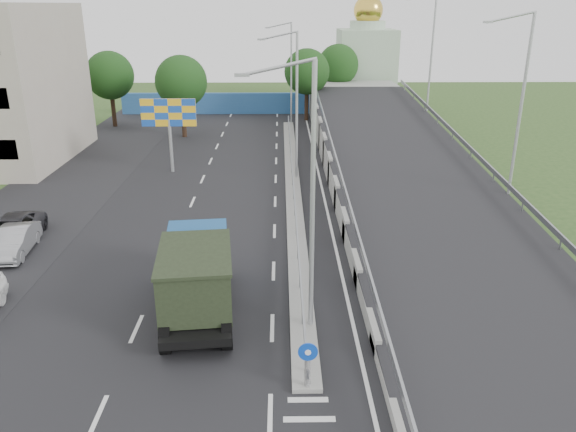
{
  "coord_description": "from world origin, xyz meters",
  "views": [
    {
      "loc": [
        -0.84,
        -12.99,
        11.88
      ],
      "look_at": [
        -0.49,
        12.63,
        2.2
      ],
      "focal_mm": 35.0,
      "sensor_mm": 36.0,
      "label": 1
    }
  ],
  "objects_px": {
    "lamp_post_far": "(289,68)",
    "parked_car_b": "(15,241)",
    "dump_truck": "(197,274)",
    "sign_bollard": "(308,365)",
    "billboard": "(169,117)",
    "lamp_post_mid": "(294,98)",
    "church": "(366,60)",
    "lamp_post_near": "(307,187)",
    "parked_car_c": "(12,231)"
  },
  "relations": [
    {
      "from": "lamp_post_mid",
      "to": "church",
      "type": "xyz_separation_m",
      "value": [
        9.89,
        34.0,
        -0.5
      ]
    },
    {
      "from": "parked_car_c",
      "to": "billboard",
      "type": "bearing_deg",
      "value": 63.37
    },
    {
      "from": "sign_bollard",
      "to": "billboard",
      "type": "xyz_separation_m",
      "value": [
        -9.0,
        25.83,
        3.15
      ]
    },
    {
      "from": "lamp_post_near",
      "to": "lamp_post_far",
      "type": "xyz_separation_m",
      "value": [
        0.0,
        40.0,
        0.0
      ]
    },
    {
      "from": "sign_bollard",
      "to": "billboard",
      "type": "height_order",
      "value": "billboard"
    },
    {
      "from": "billboard",
      "to": "dump_truck",
      "type": "xyz_separation_m",
      "value": [
        4.77,
        -20.67,
        -2.46
      ]
    },
    {
      "from": "lamp_post_mid",
      "to": "parked_car_b",
      "type": "relative_size",
      "value": 2.42
    },
    {
      "from": "lamp_post_near",
      "to": "parked_car_c",
      "type": "xyz_separation_m",
      "value": [
        -15.19,
        8.63,
        -5.12
      ]
    },
    {
      "from": "lamp_post_near",
      "to": "church",
      "type": "height_order",
      "value": "church"
    },
    {
      "from": "billboard",
      "to": "sign_bollard",
      "type": "bearing_deg",
      "value": -70.79
    },
    {
      "from": "dump_truck",
      "to": "church",
      "type": "bearing_deg",
      "value": 68.7
    },
    {
      "from": "sign_bollard",
      "to": "billboard",
      "type": "distance_m",
      "value": 27.53
    },
    {
      "from": "church",
      "to": "lamp_post_far",
      "type": "bearing_deg",
      "value": -125.24
    },
    {
      "from": "sign_bollard",
      "to": "parked_car_b",
      "type": "bearing_deg",
      "value": 142.31
    },
    {
      "from": "parked_car_c",
      "to": "dump_truck",
      "type": "bearing_deg",
      "value": -36.14
    },
    {
      "from": "lamp_post_mid",
      "to": "parked_car_b",
      "type": "height_order",
      "value": "lamp_post_mid"
    },
    {
      "from": "dump_truck",
      "to": "parked_car_c",
      "type": "bearing_deg",
      "value": 139.88
    },
    {
      "from": "church",
      "to": "dump_truck",
      "type": "height_order",
      "value": "church"
    },
    {
      "from": "lamp_post_far",
      "to": "parked_car_b",
      "type": "xyz_separation_m",
      "value": [
        -14.4,
        -32.78,
        -5.12
      ]
    },
    {
      "from": "billboard",
      "to": "dump_truck",
      "type": "relative_size",
      "value": 0.75
    },
    {
      "from": "lamp_post_mid",
      "to": "billboard",
      "type": "xyz_separation_m",
      "value": [
        -9.11,
        2.0,
        -1.62
      ]
    },
    {
      "from": "lamp_post_near",
      "to": "billboard",
      "type": "distance_m",
      "value": 23.87
    },
    {
      "from": "dump_truck",
      "to": "lamp_post_near",
      "type": "bearing_deg",
      "value": -23.22
    },
    {
      "from": "sign_bollard",
      "to": "parked_car_c",
      "type": "relative_size",
      "value": 0.34
    },
    {
      "from": "lamp_post_near",
      "to": "church",
      "type": "distance_m",
      "value": 54.9
    },
    {
      "from": "lamp_post_mid",
      "to": "church",
      "type": "height_order",
      "value": "church"
    },
    {
      "from": "parked_car_b",
      "to": "sign_bollard",
      "type": "bearing_deg",
      "value": -43.18
    },
    {
      "from": "lamp_post_near",
      "to": "lamp_post_mid",
      "type": "height_order",
      "value": "same"
    },
    {
      "from": "parked_car_b",
      "to": "parked_car_c",
      "type": "distance_m",
      "value": 1.62
    },
    {
      "from": "lamp_post_near",
      "to": "lamp_post_far",
      "type": "bearing_deg",
      "value": 90.0
    },
    {
      "from": "lamp_post_near",
      "to": "parked_car_b",
      "type": "height_order",
      "value": "lamp_post_near"
    },
    {
      "from": "church",
      "to": "billboard",
      "type": "height_order",
      "value": "church"
    },
    {
      "from": "lamp_post_mid",
      "to": "parked_car_b",
      "type": "bearing_deg",
      "value": -138.41
    },
    {
      "from": "church",
      "to": "sign_bollard",
      "type": "bearing_deg",
      "value": -99.81
    },
    {
      "from": "lamp_post_far",
      "to": "dump_truck",
      "type": "distance_m",
      "value": 39.13
    },
    {
      "from": "lamp_post_mid",
      "to": "church",
      "type": "distance_m",
      "value": 35.41
    },
    {
      "from": "dump_truck",
      "to": "parked_car_c",
      "type": "xyz_separation_m",
      "value": [
        -10.84,
        7.3,
        -1.04
      ]
    },
    {
      "from": "lamp_post_far",
      "to": "parked_car_b",
      "type": "bearing_deg",
      "value": -113.72
    },
    {
      "from": "lamp_post_far",
      "to": "parked_car_c",
      "type": "relative_size",
      "value": 2.04
    },
    {
      "from": "parked_car_c",
      "to": "church",
      "type": "bearing_deg",
      "value": 58.88
    },
    {
      "from": "sign_bollard",
      "to": "lamp_post_mid",
      "type": "height_order",
      "value": "lamp_post_mid"
    },
    {
      "from": "lamp_post_far",
      "to": "church",
      "type": "xyz_separation_m",
      "value": [
        9.89,
        14.0,
        -0.5
      ]
    },
    {
      "from": "lamp_post_mid",
      "to": "parked_car_c",
      "type": "bearing_deg",
      "value": -143.18
    },
    {
      "from": "lamp_post_far",
      "to": "church",
      "type": "distance_m",
      "value": 17.15
    },
    {
      "from": "lamp_post_far",
      "to": "lamp_post_near",
      "type": "bearing_deg",
      "value": -90.0
    },
    {
      "from": "lamp_post_far",
      "to": "billboard",
      "type": "distance_m",
      "value": 20.24
    },
    {
      "from": "lamp_post_mid",
      "to": "billboard",
      "type": "relative_size",
      "value": 1.83
    },
    {
      "from": "lamp_post_near",
      "to": "dump_truck",
      "type": "distance_m",
      "value": 6.11
    },
    {
      "from": "church",
      "to": "parked_car_c",
      "type": "height_order",
      "value": "church"
    },
    {
      "from": "sign_bollard",
      "to": "dump_truck",
      "type": "distance_m",
      "value": 6.71
    }
  ]
}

